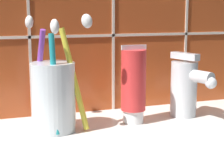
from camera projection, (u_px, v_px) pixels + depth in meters
sink_counter at (136, 140)px, 59.72cm from camera, size 63.20×31.88×2.00cm
tile_wall_backsplash at (104, 7)px, 70.73cm from camera, size 73.20×1.72×43.74cm
toothbrush_cup at (54, 94)px, 59.92cm from camera, size 9.93×11.48×18.93cm
toothpaste_tube at (133, 85)px, 64.25cm from camera, size 4.48×4.27×13.56cm
sink_faucet at (186, 86)px, 68.29cm from camera, size 5.18×10.07×11.76cm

